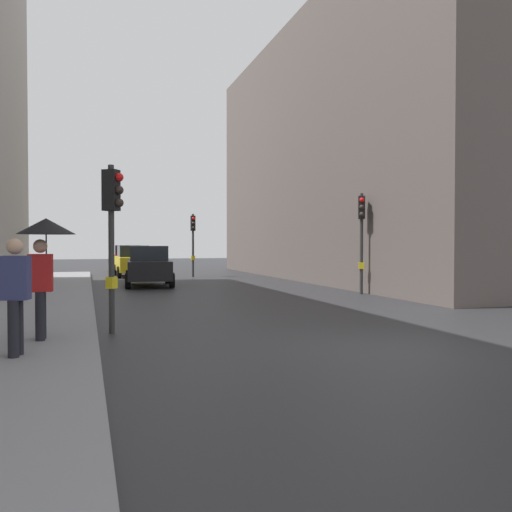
% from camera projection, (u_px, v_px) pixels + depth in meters
% --- Properties ---
extents(ground_plane, '(120.00, 120.00, 0.00)m').
position_uv_depth(ground_plane, '(392.00, 350.00, 9.31)').
color(ground_plane, '#28282B').
extents(sidewalk_kerb, '(2.96, 40.00, 0.16)m').
position_uv_depth(sidewalk_kerb, '(32.00, 316.00, 13.11)').
color(sidewalk_kerb, gray).
rests_on(sidewalk_kerb, ground).
extents(building_facade_right, '(12.00, 25.80, 13.26)m').
position_uv_depth(building_facade_right, '(392.00, 156.00, 29.16)').
color(building_facade_right, '#5B514C').
rests_on(building_facade_right, ground).
extents(traffic_light_near_right, '(0.44, 0.38, 3.47)m').
position_uv_depth(traffic_light_near_right, '(112.00, 217.00, 10.97)').
color(traffic_light_near_right, '#2D2D2D').
rests_on(traffic_light_near_right, ground).
extents(traffic_light_far_median, '(0.25, 0.43, 3.53)m').
position_uv_depth(traffic_light_far_median, '(193.00, 233.00, 29.98)').
color(traffic_light_far_median, '#2D2D2D').
rests_on(traffic_light_far_median, ground).
extents(traffic_light_mid_street, '(0.35, 0.45, 3.71)m').
position_uv_depth(traffic_light_mid_street, '(362.00, 225.00, 19.63)').
color(traffic_light_mid_street, '#2D2D2D').
rests_on(traffic_light_mid_street, ground).
extents(car_red_sedan, '(2.14, 4.26, 1.76)m').
position_uv_depth(car_red_sedan, '(127.00, 258.00, 36.03)').
color(car_red_sedan, red).
rests_on(car_red_sedan, ground).
extents(car_dark_suv, '(2.28, 4.33, 1.76)m').
position_uv_depth(car_dark_suv, '(149.00, 266.00, 23.60)').
color(car_dark_suv, black).
rests_on(car_dark_suv, ground).
extents(car_yellow_taxi, '(2.09, 4.23, 1.76)m').
position_uv_depth(car_yellow_taxi, '(133.00, 261.00, 30.32)').
color(car_yellow_taxi, yellow).
rests_on(car_yellow_taxi, ground).
extents(pedestrian_with_umbrella, '(1.00, 1.00, 2.14)m').
position_uv_depth(pedestrian_with_umbrella, '(44.00, 244.00, 9.41)').
color(pedestrian_with_umbrella, black).
rests_on(pedestrian_with_umbrella, sidewalk_kerb).
extents(pedestrian_with_grey_backpack, '(0.64, 0.40, 1.77)m').
position_uv_depth(pedestrian_with_grey_backpack, '(12.00, 290.00, 8.02)').
color(pedestrian_with_grey_backpack, black).
rests_on(pedestrian_with_grey_backpack, sidewalk_kerb).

